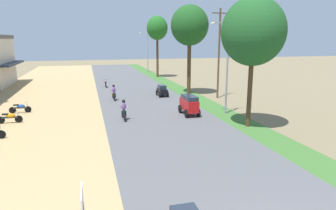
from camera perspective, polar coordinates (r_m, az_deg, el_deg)
name	(u,v)px	position (r m, az deg, el deg)	size (l,w,h in m)	color
parked_motorbike_fifth	(10,117)	(25.67, -27.92, -2.02)	(1.80, 0.54, 0.94)	black
parked_motorbike_sixth	(20,107)	(28.84, -26.35, -0.41)	(1.80, 0.54, 0.94)	black
street_signboard	(82,203)	(10.60, -16.04, -17.54)	(0.06, 1.30, 1.50)	#262628
median_tree_nearest	(253,32)	(21.98, 15.95, 13.24)	(4.44, 4.44, 9.13)	#4C351E
median_tree_second	(190,26)	(34.78, 4.15, 14.82)	(4.26, 4.26, 10.05)	#4C351E
median_tree_third	(157,29)	(50.62, -2.07, 14.36)	(3.46, 3.46, 10.00)	#4C351E
streetlamp_near	(227,61)	(25.61, 11.28, 8.16)	(3.16, 0.20, 7.72)	gray
streetlamp_mid	(148,49)	(57.91, -3.92, 10.60)	(3.16, 0.20, 7.66)	gray
utility_pole_near	(219,53)	(32.82, 9.70, 9.84)	(1.80, 0.20, 9.48)	brown
car_van_red	(189,104)	(25.10, 4.06, 0.22)	(1.19, 2.41, 1.67)	red
car_hatchback_black	(162,90)	(33.42, -1.14, 2.84)	(1.04, 2.00, 1.23)	black
motorbike_foreground_rider	(124,110)	(23.78, -8.45, -0.99)	(0.54, 1.80, 1.66)	black
motorbike_ahead_second	(114,93)	(31.70, -10.29, 2.31)	(0.54, 1.80, 1.66)	black
motorbike_ahead_third	(106,83)	(40.60, -11.82, 4.04)	(0.54, 1.80, 0.94)	black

